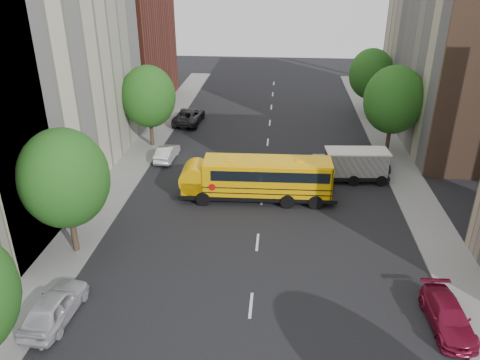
# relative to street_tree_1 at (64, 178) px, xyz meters

# --- Properties ---
(ground) EXTENTS (120.00, 120.00, 0.00)m
(ground) POSITION_rel_street_tree_1_xyz_m (11.00, 4.00, -4.95)
(ground) COLOR black
(ground) RESTS_ON ground
(sidewalk_left) EXTENTS (3.00, 80.00, 0.12)m
(sidewalk_left) POSITION_rel_street_tree_1_xyz_m (-0.50, 9.00, -4.89)
(sidewalk_left) COLOR slate
(sidewalk_left) RESTS_ON ground
(sidewalk_right) EXTENTS (3.00, 80.00, 0.12)m
(sidewalk_right) POSITION_rel_street_tree_1_xyz_m (22.50, 9.00, -4.89)
(sidewalk_right) COLOR slate
(sidewalk_right) RESTS_ON ground
(lane_markings) EXTENTS (0.15, 64.00, 0.01)m
(lane_markings) POSITION_rel_street_tree_1_xyz_m (11.00, 14.00, -4.95)
(lane_markings) COLOR silver
(lane_markings) RESTS_ON ground
(building_left_cream) EXTENTS (10.00, 26.00, 20.00)m
(building_left_cream) POSITION_rel_street_tree_1_xyz_m (-7.00, 10.00, 5.05)
(building_left_cream) COLOR beige
(building_left_cream) RESTS_ON ground
(building_left_redbrick) EXTENTS (10.00, 15.00, 13.00)m
(building_left_redbrick) POSITION_rel_street_tree_1_xyz_m (-7.00, 32.00, 1.55)
(building_left_redbrick) COLOR maroon
(building_left_redbrick) RESTS_ON ground
(building_right_far) EXTENTS (10.00, 22.00, 18.00)m
(building_right_far) POSITION_rel_street_tree_1_xyz_m (29.00, 24.00, 4.05)
(building_right_far) COLOR tan
(building_right_far) RESTS_ON ground
(street_tree_1) EXTENTS (5.12, 5.12, 7.90)m
(street_tree_1) POSITION_rel_street_tree_1_xyz_m (0.00, 0.00, 0.00)
(street_tree_1) COLOR #38281C
(street_tree_1) RESTS_ON ground
(street_tree_2) EXTENTS (4.99, 4.99, 7.71)m
(street_tree_2) POSITION_rel_street_tree_1_xyz_m (0.00, 18.00, -0.12)
(street_tree_2) COLOR #38281C
(street_tree_2) RESTS_ON ground
(street_tree_4) EXTENTS (5.25, 5.25, 8.10)m
(street_tree_4) POSITION_rel_street_tree_1_xyz_m (22.00, 18.00, 0.12)
(street_tree_4) COLOR #38281C
(street_tree_4) RESTS_ON ground
(street_tree_5) EXTENTS (4.86, 4.86, 7.51)m
(street_tree_5) POSITION_rel_street_tree_1_xyz_m (22.00, 30.00, -0.25)
(street_tree_5) COLOR #38281C
(street_tree_5) RESTS_ON ground
(school_bus) EXTENTS (11.60, 3.13, 3.25)m
(school_bus) POSITION_rel_street_tree_1_xyz_m (10.55, 7.93, -3.14)
(school_bus) COLOR black
(school_bus) RESTS_ON ground
(safari_truck) EXTENTS (6.26, 2.70, 2.61)m
(safari_truck) POSITION_rel_street_tree_1_xyz_m (17.88, 11.86, -3.57)
(safari_truck) COLOR black
(safari_truck) RESTS_ON ground
(parked_car_0) EXTENTS (2.08, 4.67, 1.56)m
(parked_car_0) POSITION_rel_street_tree_1_xyz_m (1.40, -5.86, -4.17)
(parked_car_0) COLOR silver
(parked_car_0) RESTS_ON ground
(parked_car_1) EXTENTS (1.59, 4.02, 1.30)m
(parked_car_1) POSITION_rel_street_tree_1_xyz_m (2.20, 14.77, -4.30)
(parked_car_1) COLOR silver
(parked_car_1) RESTS_ON ground
(parked_car_2) EXTENTS (2.91, 5.90, 1.61)m
(parked_car_2) POSITION_rel_street_tree_1_xyz_m (2.20, 25.19, -4.15)
(parked_car_2) COLOR black
(parked_car_2) RESTS_ON ground
(parked_car_3) EXTENTS (1.98, 4.47, 1.27)m
(parked_car_3) POSITION_rel_street_tree_1_xyz_m (20.60, -4.65, -4.31)
(parked_car_3) COLOR maroon
(parked_car_3) RESTS_ON ground
(parked_car_4) EXTENTS (1.86, 4.16, 1.39)m
(parked_car_4) POSITION_rel_street_tree_1_xyz_m (20.60, 14.95, -4.26)
(parked_car_4) COLOR #303554
(parked_car_4) RESTS_ON ground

